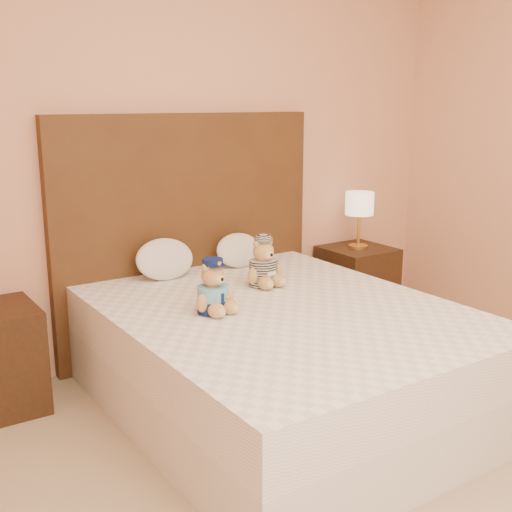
{
  "coord_description": "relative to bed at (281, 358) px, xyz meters",
  "views": [
    {
      "loc": [
        -1.83,
        -1.31,
        1.57
      ],
      "look_at": [
        0.01,
        1.45,
        0.77
      ],
      "focal_mm": 45.0,
      "sensor_mm": 36.0,
      "label": 1
    }
  ],
  "objects": [
    {
      "name": "pillow_left",
      "position": [
        -0.25,
        0.83,
        0.4
      ],
      "size": [
        0.36,
        0.23,
        0.26
      ],
      "primitive_type": "ellipsoid",
      "color": "white",
      "rests_on": "bed"
    },
    {
      "name": "room_walls",
      "position": [
        0.0,
        -0.74,
        1.53
      ],
      "size": [
        4.04,
        4.52,
        2.72
      ],
      "color": "#DF9F7A",
      "rests_on": "ground"
    },
    {
      "name": "headboard",
      "position": [
        0.0,
        1.01,
        0.47
      ],
      "size": [
        1.75,
        0.08,
        1.5
      ],
      "primitive_type": "cube",
      "color": "#4A3116",
      "rests_on": "ground"
    },
    {
      "name": "bed",
      "position": [
        0.0,
        0.0,
        0.0
      ],
      "size": [
        1.6,
        2.0,
        0.55
      ],
      "color": "white",
      "rests_on": "ground"
    },
    {
      "name": "pillow_right",
      "position": [
        0.27,
        0.83,
        0.39
      ],
      "size": [
        0.32,
        0.21,
        0.23
      ],
      "primitive_type": "ellipsoid",
      "color": "white",
      "rests_on": "bed"
    },
    {
      "name": "lamp",
      "position": [
        1.25,
        0.8,
        0.57
      ],
      "size": [
        0.2,
        0.2,
        0.4
      ],
      "color": "gold",
      "rests_on": "nightstand_right"
    },
    {
      "name": "teddy_police",
      "position": [
        -0.33,
        0.12,
        0.41
      ],
      "size": [
        0.27,
        0.26,
        0.27
      ],
      "primitive_type": null,
      "rotation": [
        0.0,
        0.0,
        0.18
      ],
      "color": "tan",
      "rests_on": "bed"
    },
    {
      "name": "nightstand_right",
      "position": [
        1.25,
        0.8,
        -0.0
      ],
      "size": [
        0.45,
        0.45,
        0.55
      ],
      "primitive_type": "cube",
      "color": "#351F10",
      "rests_on": "ground"
    },
    {
      "name": "teddy_prisoner",
      "position": [
        0.15,
        0.38,
        0.41
      ],
      "size": [
        0.26,
        0.25,
        0.27
      ],
      "primitive_type": null,
      "rotation": [
        0.0,
        0.0,
        0.06
      ],
      "color": "tan",
      "rests_on": "bed"
    }
  ]
}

